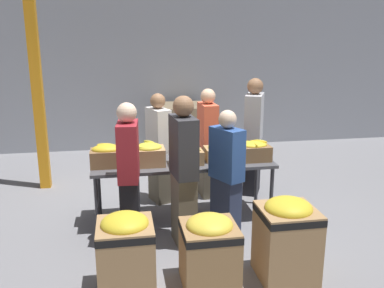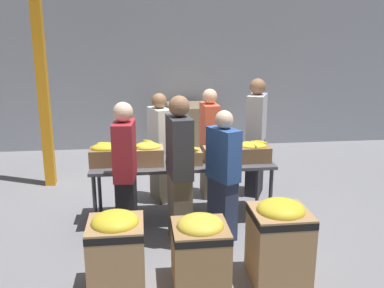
{
  "view_description": "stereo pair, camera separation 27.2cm",
  "coord_description": "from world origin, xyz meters",
  "px_view_note": "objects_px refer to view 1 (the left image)",
  "views": [
    {
      "loc": [
        -0.78,
        -5.27,
        2.44
      ],
      "look_at": [
        0.16,
        0.25,
        0.95
      ],
      "focal_mm": 40.0,
      "sensor_mm": 36.0,
      "label": 1
    },
    {
      "loc": [
        -0.51,
        -5.31,
        2.44
      ],
      "look_at": [
        0.16,
        0.25,
        0.95
      ],
      "focal_mm": 40.0,
      "sensor_mm": 36.0,
      "label": 2
    }
  ],
  "objects_px": {
    "sorting_table": "(183,166)",
    "banana_box_1": "(149,154)",
    "volunteer_4": "(159,149)",
    "volunteer_5": "(129,176)",
    "banana_box_4": "(254,150)",
    "donation_bin_2": "(287,236)",
    "banana_box_2": "(187,155)",
    "volunteer_0": "(208,144)",
    "banana_box_0": "(107,155)",
    "banana_box_3": "(220,152)",
    "volunteer_1": "(184,172)",
    "donation_bin_1": "(209,248)",
    "pallet_stack_0": "(185,130)",
    "support_pillar": "(35,61)",
    "volunteer_3": "(226,176)",
    "volunteer_2": "(253,137)",
    "donation_bin_0": "(126,251)"
  },
  "relations": [
    {
      "from": "volunteer_4",
      "to": "support_pillar",
      "type": "bearing_deg",
      "value": -137.04
    },
    {
      "from": "donation_bin_2",
      "to": "pallet_stack_0",
      "type": "distance_m",
      "value": 4.61
    },
    {
      "from": "banana_box_0",
      "to": "banana_box_3",
      "type": "height_order",
      "value": "banana_box_0"
    },
    {
      "from": "volunteer_2",
      "to": "banana_box_4",
      "type": "bearing_deg",
      "value": 7.03
    },
    {
      "from": "volunteer_5",
      "to": "donation_bin_2",
      "type": "bearing_deg",
      "value": -118.22
    },
    {
      "from": "banana_box_2",
      "to": "banana_box_3",
      "type": "height_order",
      "value": "banana_box_3"
    },
    {
      "from": "banana_box_1",
      "to": "volunteer_1",
      "type": "distance_m",
      "value": 0.72
    },
    {
      "from": "banana_box_2",
      "to": "volunteer_0",
      "type": "bearing_deg",
      "value": 61.85
    },
    {
      "from": "volunteer_1",
      "to": "support_pillar",
      "type": "height_order",
      "value": "support_pillar"
    },
    {
      "from": "banana_box_4",
      "to": "volunteer_0",
      "type": "bearing_deg",
      "value": 119.01
    },
    {
      "from": "sorting_table",
      "to": "volunteer_1",
      "type": "bearing_deg",
      "value": -98.09
    },
    {
      "from": "volunteer_0",
      "to": "donation_bin_2",
      "type": "relative_size",
      "value": 1.92
    },
    {
      "from": "donation_bin_2",
      "to": "pallet_stack_0",
      "type": "height_order",
      "value": "pallet_stack_0"
    },
    {
      "from": "sorting_table",
      "to": "volunteer_0",
      "type": "relative_size",
      "value": 1.43
    },
    {
      "from": "banana_box_4",
      "to": "volunteer_5",
      "type": "xyz_separation_m",
      "value": [
        -1.64,
        -0.52,
        -0.08
      ]
    },
    {
      "from": "volunteer_4",
      "to": "volunteer_2",
      "type": "bearing_deg",
      "value": 73.62
    },
    {
      "from": "banana_box_1",
      "to": "volunteer_1",
      "type": "relative_size",
      "value": 0.24
    },
    {
      "from": "banana_box_4",
      "to": "donation_bin_0",
      "type": "relative_size",
      "value": 0.51
    },
    {
      "from": "banana_box_0",
      "to": "banana_box_3",
      "type": "distance_m",
      "value": 1.47
    },
    {
      "from": "volunteer_0",
      "to": "donation_bin_0",
      "type": "relative_size",
      "value": 2.02
    },
    {
      "from": "volunteer_1",
      "to": "donation_bin_1",
      "type": "bearing_deg",
      "value": -179.03
    },
    {
      "from": "pallet_stack_0",
      "to": "banana_box_3",
      "type": "bearing_deg",
      "value": -89.63
    },
    {
      "from": "banana_box_0",
      "to": "banana_box_3",
      "type": "xyz_separation_m",
      "value": [
        1.47,
        0.03,
        -0.03
      ]
    },
    {
      "from": "banana_box_3",
      "to": "volunteer_3",
      "type": "distance_m",
      "value": 0.65
    },
    {
      "from": "sorting_table",
      "to": "banana_box_1",
      "type": "height_order",
      "value": "banana_box_1"
    },
    {
      "from": "banana_box_0",
      "to": "banana_box_1",
      "type": "distance_m",
      "value": 0.52
    },
    {
      "from": "volunteer_3",
      "to": "volunteer_5",
      "type": "xyz_separation_m",
      "value": [
        -1.14,
        0.03,
        0.06
      ]
    },
    {
      "from": "banana_box_3",
      "to": "banana_box_0",
      "type": "bearing_deg",
      "value": -178.89
    },
    {
      "from": "banana_box_1",
      "to": "volunteer_3",
      "type": "bearing_deg",
      "value": -33.02
    },
    {
      "from": "banana_box_0",
      "to": "volunteer_5",
      "type": "xyz_separation_m",
      "value": [
        0.26,
        -0.57,
        -0.09
      ]
    },
    {
      "from": "volunteer_0",
      "to": "banana_box_3",
      "type": "bearing_deg",
      "value": -1.54
    },
    {
      "from": "banana_box_0",
      "to": "volunteer_1",
      "type": "xyz_separation_m",
      "value": [
        0.87,
        -0.67,
        -0.06
      ]
    },
    {
      "from": "banana_box_1",
      "to": "donation_bin_2",
      "type": "xyz_separation_m",
      "value": [
        1.26,
        -1.54,
        -0.48
      ]
    },
    {
      "from": "banana_box_0",
      "to": "banana_box_4",
      "type": "relative_size",
      "value": 1.0
    },
    {
      "from": "volunteer_4",
      "to": "support_pillar",
      "type": "relative_size",
      "value": 0.4
    },
    {
      "from": "volunteer_1",
      "to": "pallet_stack_0",
      "type": "xyz_separation_m",
      "value": [
        0.58,
        3.7,
        -0.37
      ]
    },
    {
      "from": "volunteer_2",
      "to": "pallet_stack_0",
      "type": "height_order",
      "value": "volunteer_2"
    },
    {
      "from": "volunteer_4",
      "to": "banana_box_2",
      "type": "bearing_deg",
      "value": 1.09
    },
    {
      "from": "banana_box_0",
      "to": "banana_box_4",
      "type": "bearing_deg",
      "value": -1.49
    },
    {
      "from": "volunteer_4",
      "to": "volunteer_5",
      "type": "height_order",
      "value": "volunteer_5"
    },
    {
      "from": "pallet_stack_0",
      "to": "banana_box_1",
      "type": "bearing_deg",
      "value": -106.88
    },
    {
      "from": "banana_box_1",
      "to": "banana_box_3",
      "type": "relative_size",
      "value": 1.02
    },
    {
      "from": "banana_box_1",
      "to": "banana_box_0",
      "type": "bearing_deg",
      "value": 176.04
    },
    {
      "from": "volunteer_1",
      "to": "donation_bin_1",
      "type": "distance_m",
      "value": 1.03
    },
    {
      "from": "volunteer_1",
      "to": "banana_box_1",
      "type": "bearing_deg",
      "value": 23.06
    },
    {
      "from": "volunteer_5",
      "to": "banana_box_0",
      "type": "bearing_deg",
      "value": 29.22
    },
    {
      "from": "donation_bin_1",
      "to": "pallet_stack_0",
      "type": "distance_m",
      "value": 4.63
    },
    {
      "from": "volunteer_4",
      "to": "donation_bin_1",
      "type": "relative_size",
      "value": 2.19
    },
    {
      "from": "sorting_table",
      "to": "banana_box_1",
      "type": "xyz_separation_m",
      "value": [
        -0.45,
        -0.05,
        0.2
      ]
    },
    {
      "from": "banana_box_1",
      "to": "volunteer_4",
      "type": "xyz_separation_m",
      "value": [
        0.19,
        0.71,
        -0.14
      ]
    }
  ]
}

